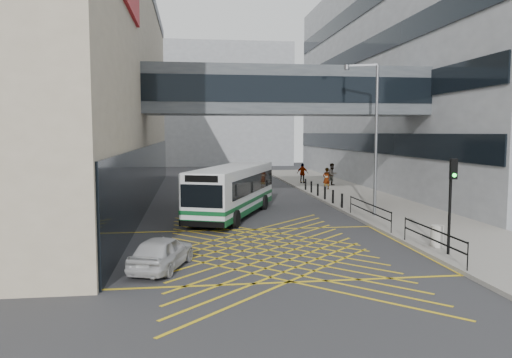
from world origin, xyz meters
name	(u,v)px	position (x,y,z in m)	size (l,w,h in m)	color
ground	(269,250)	(0.00, 0.00, 0.00)	(120.00, 120.00, 0.00)	#333335
building_right	(482,78)	(23.98, 24.00, 10.00)	(24.09, 44.00, 20.00)	gray
building_far	(197,107)	(-2.00, 60.00, 9.00)	(28.00, 16.00, 18.00)	gray
skybridge	(286,92)	(3.00, 12.00, 7.50)	(20.00, 4.10, 3.00)	#454A50
pavement	(358,198)	(9.00, 15.00, 0.08)	(6.00, 54.00, 0.16)	gray
box_junction	(269,250)	(0.00, 0.00, 0.00)	(12.00, 9.00, 0.01)	gold
bus	(233,190)	(-0.71, 8.67, 1.56)	(6.06, 10.50, 2.91)	silver
car_white	(162,252)	(-4.22, -2.35, 0.62)	(1.60, 3.91, 1.24)	#BCBCBE
car_dark	(228,199)	(-0.87, 11.18, 0.70)	(1.75, 4.47, 1.40)	black
car_silver	(241,187)	(0.63, 17.17, 0.77)	(2.09, 4.95, 1.54)	#93969B
traffic_light	(452,192)	(6.69, -2.32, 2.58)	(0.27, 0.43, 3.73)	black
street_lamp	(373,130)	(7.01, 6.96, 5.00)	(1.86, 0.98, 8.50)	slate
litter_bin	(437,236)	(6.87, -0.98, 0.61)	(0.52, 0.52, 0.90)	#ADA89E
kerb_railings	(393,219)	(6.15, 1.78, 0.88)	(0.05, 12.54, 1.00)	black
bollards	(321,191)	(6.25, 15.00, 0.61)	(0.14, 10.14, 0.90)	black
pedestrian_a	(326,179)	(8.01, 20.01, 1.06)	(0.72, 0.51, 1.80)	gray
pedestrian_b	(332,174)	(9.42, 23.08, 1.14)	(0.96, 0.56, 1.96)	gray
pedestrian_c	(303,173)	(7.22, 25.33, 1.08)	(1.09, 0.52, 1.85)	gray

